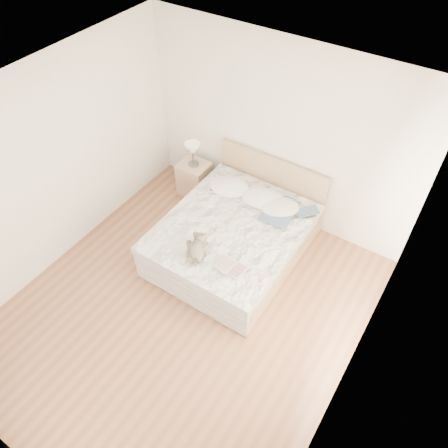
{
  "coord_description": "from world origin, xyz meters",
  "views": [
    {
      "loc": [
        2.08,
        -2.28,
        4.71
      ],
      "look_at": [
        -0.09,
        1.05,
        0.62
      ],
      "focal_mm": 35.0,
      "sensor_mm": 36.0,
      "label": 1
    }
  ],
  "objects": [
    {
      "name": "bed",
      "position": [
        0.0,
        1.19,
        0.31
      ],
      "size": [
        1.72,
        2.14,
        1.0
      ],
      "color": "tan",
      "rests_on": "floor"
    },
    {
      "name": "pillow_middle",
      "position": [
        0.1,
        1.74,
        0.64
      ],
      "size": [
        0.7,
        0.57,
        0.18
      ],
      "primitive_type": "ellipsoid",
      "rotation": [
        0.0,
        0.0,
        0.27
      ],
      "color": "white",
      "rests_on": "bed"
    },
    {
      "name": "blouse",
      "position": [
        0.41,
        1.66,
        0.63
      ],
      "size": [
        0.67,
        0.71,
        0.02
      ],
      "primitive_type": null,
      "rotation": [
        0.0,
        0.0,
        0.07
      ],
      "color": "#34465E",
      "rests_on": "bed"
    },
    {
      "name": "window",
      "position": [
        1.99,
        0.3,
        1.45
      ],
      "size": [
        0.02,
        1.3,
        1.1
      ],
      "primitive_type": "cube",
      "color": "white",
      "rests_on": "wall_right"
    },
    {
      "name": "pillow_left",
      "position": [
        -0.42,
        1.69,
        0.64
      ],
      "size": [
        0.69,
        0.58,
        0.18
      ],
      "primitive_type": "ellipsoid",
      "rotation": [
        0.0,
        0.0,
        0.32
      ],
      "color": "white",
      "rests_on": "bed"
    },
    {
      "name": "ceiling",
      "position": [
        0.0,
        0.0,
        2.7
      ],
      "size": [
        4.0,
        4.5,
        0.0
      ],
      "primitive_type": "cube",
      "color": "white",
      "rests_on": "ground"
    },
    {
      "name": "teddy_bear",
      "position": [
        -0.09,
        0.42,
        0.65
      ],
      "size": [
        0.39,
        0.44,
        0.19
      ],
      "primitive_type": null,
      "rotation": [
        0.0,
        0.0,
        0.42
      ],
      "color": "brown",
      "rests_on": "bed"
    },
    {
      "name": "floor",
      "position": [
        0.0,
        0.0,
        0.0
      ],
      "size": [
        4.0,
        4.5,
        0.0
      ],
      "primitive_type": "cube",
      "color": "brown",
      "rests_on": "ground"
    },
    {
      "name": "photo_book",
      "position": [
        -0.52,
        1.56,
        0.63
      ],
      "size": [
        0.36,
        0.32,
        0.02
      ],
      "primitive_type": "cube",
      "rotation": [
        0.0,
        0.0,
        0.48
      ],
      "color": "white",
      "rests_on": "bed"
    },
    {
      "name": "nightstand",
      "position": [
        -1.21,
        1.91,
        0.28
      ],
      "size": [
        0.46,
        0.41,
        0.56
      ],
      "primitive_type": "cube",
      "rotation": [
        0.0,
        0.0,
        0.01
      ],
      "color": "tan",
      "rests_on": "floor"
    },
    {
      "name": "pillow_right",
      "position": [
        0.37,
        1.71,
        0.64
      ],
      "size": [
        0.67,
        0.61,
        0.16
      ],
      "primitive_type": "ellipsoid",
      "rotation": [
        0.0,
        0.0,
        0.56
      ],
      "color": "silver",
      "rests_on": "bed"
    },
    {
      "name": "childrens_book",
      "position": [
        0.39,
        0.48,
        0.63
      ],
      "size": [
        0.38,
        0.28,
        0.02
      ],
      "primitive_type": "cube",
      "rotation": [
        0.0,
        0.0,
        -0.13
      ],
      "color": "beige",
      "rests_on": "bed"
    },
    {
      "name": "wall_right",
      "position": [
        2.0,
        0.0,
        1.35
      ],
      "size": [
        0.02,
        4.5,
        2.7
      ],
      "primitive_type": "cube",
      "color": "white",
      "rests_on": "ground"
    },
    {
      "name": "wall_back",
      "position": [
        0.0,
        2.25,
        1.35
      ],
      "size": [
        4.0,
        0.02,
        2.7
      ],
      "primitive_type": "cube",
      "color": "white",
      "rests_on": "ground"
    },
    {
      "name": "wall_left",
      "position": [
        -2.0,
        0.0,
        1.35
      ],
      "size": [
        0.02,
        4.5,
        2.7
      ],
      "primitive_type": "cube",
      "color": "white",
      "rests_on": "ground"
    },
    {
      "name": "table_lamp",
      "position": [
        -1.21,
        1.91,
        0.83
      ],
      "size": [
        0.28,
        0.28,
        0.38
      ],
      "color": "#4C4641",
      "rests_on": "nightstand"
    }
  ]
}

